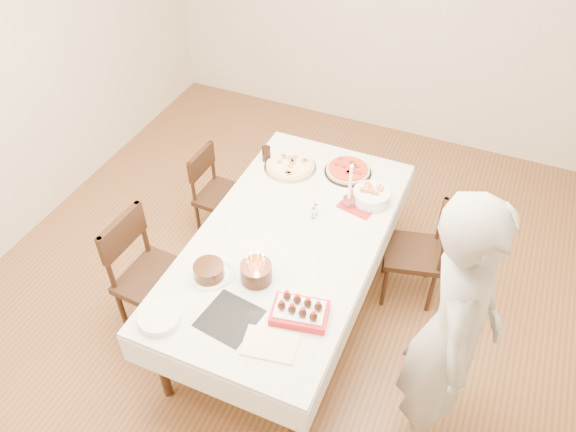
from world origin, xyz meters
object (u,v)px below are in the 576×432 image
at_px(taper_candle, 350,185).
at_px(pizza_pepperoni, 348,170).
at_px(person, 453,334).
at_px(pasta_bowl, 371,196).
at_px(cola_glass, 266,154).
at_px(chair_right_savory, 412,253).
at_px(pizza_white, 290,166).
at_px(chair_left_savory, 223,196).
at_px(layer_cake, 209,271).
at_px(chair_left_dessert, 157,280).
at_px(strawberry_box, 300,312).
at_px(birthday_cake, 256,268).
at_px(dining_table, 288,275).

bearing_deg(taper_candle, pizza_pepperoni, 109.53).
distance_m(person, taper_candle, 1.26).
xyz_separation_m(pasta_bowl, cola_glass, (-0.87, 0.14, 0.01)).
distance_m(chair_right_savory, pizza_white, 1.09).
height_order(taper_candle, cola_glass, taper_candle).
distance_m(chair_left_savory, person, 2.24).
relative_size(chair_left_savory, layer_cake, 3.34).
height_order(chair_left_savory, chair_left_dessert, chair_left_dessert).
bearing_deg(pasta_bowl, chair_left_dessert, -137.82).
height_order(pizza_white, strawberry_box, strawberry_box).
height_order(cola_glass, strawberry_box, cola_glass).
distance_m(taper_candle, cola_glass, 0.79).
bearing_deg(chair_right_savory, chair_left_savory, 165.02).
distance_m(chair_right_savory, pasta_bowl, 0.53).
distance_m(chair_right_savory, layer_cake, 1.51).
height_order(person, birthday_cake, person).
xyz_separation_m(person, layer_cake, (-1.43, -0.04, -0.12)).
xyz_separation_m(person, strawberry_box, (-0.82, -0.09, -0.13)).
bearing_deg(person, pasta_bowl, 30.95).
bearing_deg(pasta_bowl, taper_candle, -141.31).
bearing_deg(strawberry_box, chair_right_savory, 68.12).
relative_size(chair_left_dessert, pizza_white, 2.43).
relative_size(chair_right_savory, pasta_bowl, 3.26).
bearing_deg(strawberry_box, dining_table, 119.57).
bearing_deg(chair_right_savory, cola_glass, 157.63).
bearing_deg(person, chair_left_savory, 57.48).
distance_m(taper_candle, layer_cake, 1.11).
bearing_deg(birthday_cake, taper_candle, 71.30).
relative_size(pizza_pepperoni, pasta_bowl, 1.38).
distance_m(chair_right_savory, chair_left_dessert, 1.79).
xyz_separation_m(dining_table, chair_right_savory, (0.74, 0.52, 0.04)).
relative_size(chair_left_savory, birthday_cake, 4.12).
height_order(pasta_bowl, layer_cake, layer_cake).
distance_m(person, cola_glass, 1.98).
bearing_deg(pasta_bowl, cola_glass, 171.06).
bearing_deg(pasta_bowl, chair_right_savory, -5.92).
xyz_separation_m(chair_left_dessert, pasta_bowl, (1.14, 1.03, 0.32)).
distance_m(cola_glass, layer_cake, 1.20).
xyz_separation_m(pizza_white, layer_cake, (-0.03, -1.17, 0.03)).
relative_size(pasta_bowl, taper_candle, 0.69).
bearing_deg(cola_glass, person, -35.58).
xyz_separation_m(person, pasta_bowl, (-0.74, 1.02, -0.12)).
bearing_deg(cola_glass, chair_left_dessert, -102.99).
distance_m(chair_left_dessert, pizza_white, 1.28).
bearing_deg(birthday_cake, pasta_bowl, 66.41).
distance_m(pizza_white, birthday_cake, 1.11).
bearing_deg(chair_left_dessert, pizza_white, -109.27).
bearing_deg(taper_candle, person, -46.27).
distance_m(person, layer_cake, 1.44).
xyz_separation_m(chair_right_savory, cola_glass, (-1.22, 0.17, 0.40)).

